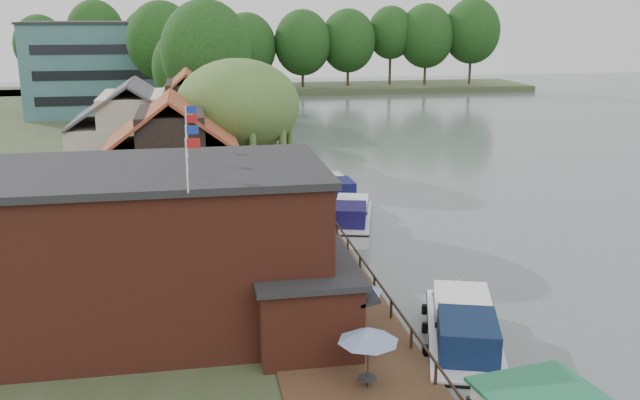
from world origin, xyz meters
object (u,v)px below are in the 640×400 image
umbrella_3 (330,269)px  umbrella_1 (355,306)px  cottage_c (188,120)px  umbrella_4 (321,249)px  cruiser_2 (334,189)px  umbrella_5 (315,228)px  umbrella_0 (368,357)px  cruiser_1 (351,215)px  cottage_a (173,164)px  umbrella_2 (328,287)px  cottage_b (135,138)px  cruiser_0 (464,329)px  pub (192,248)px  umbrella_6 (309,214)px  hotel_block (126,68)px  willow (239,134)px

umbrella_3 → umbrella_1: bearing=-87.8°
cottage_c → umbrella_4: (6.70, -28.32, -2.96)m
cruiser_2 → umbrella_5: bearing=-107.3°
umbrella_0 → cruiser_2: 30.24m
cruiser_1 → cottage_a: bearing=-160.8°
cottage_a → umbrella_2: 16.60m
umbrella_4 → umbrella_5: same height
cottage_b → cruiser_0: (15.37, -28.01, -3.97)m
pub → cruiser_2: bearing=64.6°
umbrella_2 → umbrella_6: size_ratio=1.00×
umbrella_5 → cottage_b: bearing=125.3°
hotel_block → umbrella_5: hotel_block is taller
pub → cottage_b: bearing=99.1°
umbrella_5 → cruiser_0: 13.23m
hotel_block → cottage_b: size_ratio=2.65×
hotel_block → umbrella_4: size_ratio=10.69×
umbrella_0 → umbrella_3: (0.43, 9.22, 0.00)m
pub → umbrella_6: 14.56m
pub → umbrella_4: size_ratio=8.42×
cottage_c → cruiser_1: cottage_c is taller
cruiser_0 → umbrella_4: bearing=136.1°
cottage_c → umbrella_2: (6.03, -33.75, -2.96)m
umbrella_1 → umbrella_3: bearing=92.2°
cottage_b → cottage_c: size_ratio=1.13×
umbrella_1 → hotel_block: bearing=101.4°
umbrella_3 → umbrella_5: 6.96m
hotel_block → umbrella_3: (14.60, -68.50, -4.86)m
cottage_a → cottage_b: bearing=106.7°
cruiser_0 → cottage_a: bearing=142.3°
umbrella_3 → umbrella_6: same height
cottage_b → umbrella_3: bearing=-64.8°
pub → willow: size_ratio=1.92×
cottage_a → umbrella_0: bearing=-71.7°
cottage_a → willow: (4.50, 5.00, 0.96)m
umbrella_6 → umbrella_2: bearing=-95.4°
cottage_a → cruiser_1: cottage_a is taller
cruiser_0 → cruiser_2: (-0.41, 26.12, -0.17)m
cottage_b → umbrella_5: (11.03, -15.56, -2.96)m
umbrella_1 → cottage_c: bearing=100.6°
umbrella_0 → cruiser_1: size_ratio=0.25×
cottage_b → umbrella_2: 26.87m
cottage_a → cruiser_0: size_ratio=0.82×
willow → umbrella_6: willow is taller
hotel_block → cruiser_1: (18.66, -55.28, -6.02)m
willow → umbrella_4: 15.19m
hotel_block → umbrella_6: 60.68m
cruiser_1 → cottage_c: bearing=135.9°
willow → umbrella_0: 27.14m
cruiser_0 → hotel_block: bearing=122.5°
cottage_c → umbrella_4: size_ratio=3.58×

